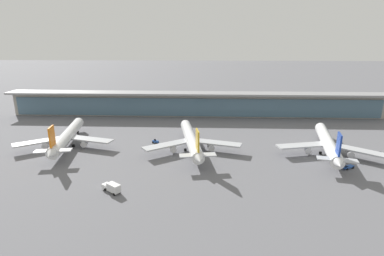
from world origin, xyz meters
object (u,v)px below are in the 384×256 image
at_px(airliner_left_stand, 67,136).
at_px(service_truck_under_wing_blue, 155,142).
at_px(service_truck_near_nose_olive, 380,154).
at_px(service_truck_mid_apron_blue, 348,167).
at_px(service_truck_by_tail_white, 112,187).
at_px(airliner_right_stand, 328,143).
at_px(airliner_centre_stand, 191,140).

distance_m(airliner_left_stand, service_truck_under_wing_blue, 39.84).
relative_size(service_truck_near_nose_olive, service_truck_mid_apron_blue, 0.50).
height_order(service_truck_under_wing_blue, service_truck_by_tail_white, service_truck_by_tail_white).
relative_size(airliner_right_stand, service_truck_by_tail_white, 7.66).
distance_m(airliner_centre_stand, service_truck_near_nose_olive, 79.14).
height_order(airliner_right_stand, service_truck_by_tail_white, airliner_right_stand).
bearing_deg(service_truck_by_tail_white, airliner_left_stand, 128.19).
bearing_deg(airliner_left_stand, airliner_right_stand, -2.28).
bearing_deg(airliner_left_stand, service_truck_by_tail_white, -51.81).
xyz_separation_m(airliner_centre_stand, airliner_right_stand, (57.97, -2.40, 0.00)).
bearing_deg(service_truck_near_nose_olive, service_truck_by_tail_white, -160.80).
bearing_deg(service_truck_mid_apron_blue, airliner_right_stand, 96.78).
bearing_deg(service_truck_under_wing_blue, airliner_right_stand, -7.79).
height_order(service_truck_mid_apron_blue, service_truck_by_tail_white, service_truck_by_tail_white).
relative_size(service_truck_near_nose_olive, service_truck_under_wing_blue, 0.99).
height_order(airliner_left_stand, service_truck_mid_apron_blue, airliner_left_stand).
xyz_separation_m(airliner_left_stand, airliner_centre_stand, (56.34, -2.16, 0.00)).
bearing_deg(service_truck_under_wing_blue, airliner_left_stand, -171.71).
bearing_deg(service_truck_near_nose_olive, airliner_right_stand, 174.69).
bearing_deg(airliner_centre_stand, service_truck_by_tail_white, -120.20).
relative_size(airliner_right_stand, service_truck_near_nose_olive, 16.71).
distance_m(airliner_left_stand, service_truck_mid_apron_blue, 117.96).
bearing_deg(airliner_right_stand, service_truck_near_nose_olive, -5.31).
bearing_deg(airliner_left_stand, airliner_centre_stand, -2.19).
distance_m(airliner_centre_stand, service_truck_mid_apron_blue, 62.59).
bearing_deg(service_truck_near_nose_olive, service_truck_mid_apron_blue, -144.45).
height_order(airliner_centre_stand, service_truck_by_tail_white, airliner_centre_stand).
height_order(airliner_left_stand, service_truck_by_tail_white, airliner_left_stand).
bearing_deg(service_truck_mid_apron_blue, service_truck_by_tail_white, -165.21).
xyz_separation_m(service_truck_under_wing_blue, service_truck_by_tail_white, (-6.14, -47.80, 0.82)).
relative_size(airliner_centre_stand, service_truck_by_tail_white, 7.71).
bearing_deg(service_truck_under_wing_blue, service_truck_by_tail_white, -97.32).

